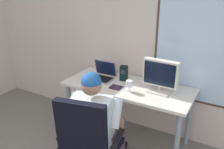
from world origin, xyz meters
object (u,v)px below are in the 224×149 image
Objects in this scene: desk_speaker at (124,73)px; cd_case at (116,87)px; crt_monitor at (161,75)px; laptop at (103,74)px; desk at (128,92)px; office_chair at (87,140)px; person_seated at (97,121)px; wine_glass at (129,84)px.

cd_case is at bearing -84.35° from desk_speaker.
crt_monitor reaches higher than laptop.
office_chair is (0.04, -0.94, -0.08)m from desk.
person_seated reaches higher than office_chair.
wine_glass is 0.92× the size of cd_case.
person_seated is at bearing -90.43° from desk.
crt_monitor is at bearing 27.50° from wine_glass.
desk is 11.73× the size of wine_glass.
person_seated is 0.59m from wine_glass.
laptop is 1.62× the size of desk_speaker.
laptop is at bearing 157.62° from wine_glass.
person_seated reaches higher than desk_speaker.
desk is at bearing -176.94° from crt_monitor.
laptop is at bearing 113.73° from office_chair.
desk is 0.68m from person_seated.
desk_speaker is (-0.12, 0.13, 0.19)m from desk.
office_chair reaches higher than laptop.
person_seated is 8.27× the size of cd_case.
office_chair is 7.73× the size of wine_glass.
desk is 4.97× the size of laptop.
desk_speaker is (-0.20, 0.26, 0.01)m from wine_glass.
laptop is at bearing 117.80° from person_seated.
wine_glass reaches higher than desk.
cd_case is (0.02, -0.25, -0.09)m from desk_speaker.
person_seated is at bearing -119.56° from crt_monitor.
desk is at bearing 121.11° from wine_glass.
person_seated reaches higher than desk.
person_seated is at bearing -80.81° from cd_case.
crt_monitor is 0.80m from laptop.
office_chair is at bearing -81.24° from desk_speaker.
desk_speaker is at bearing 98.09° from person_seated.
person_seated is at bearing 100.80° from office_chair.
laptop reaches higher than cd_case.
office_chair is 1.09m from crt_monitor.
desk_speaker is (-0.16, 1.07, 0.28)m from office_chair.
laptop is 0.29m from desk_speaker.
laptop is (-0.39, 0.06, 0.15)m from desk.
desk is 0.94m from office_chair.
cd_case is at bearing 99.19° from person_seated.
laptop is at bearing 177.35° from crt_monitor.
crt_monitor is (0.35, 0.96, 0.39)m from office_chair.
cd_case is (-0.09, -0.13, 0.10)m from desk.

